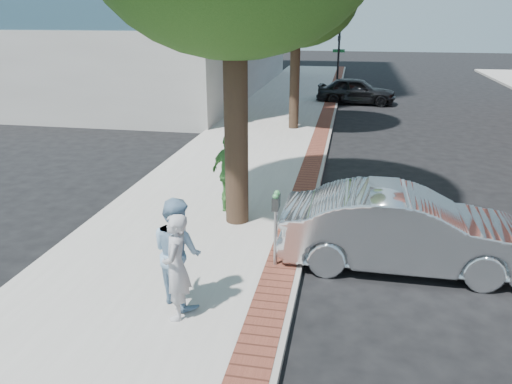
% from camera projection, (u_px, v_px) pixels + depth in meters
% --- Properties ---
extents(ground, '(120.00, 120.00, 0.00)m').
position_uv_depth(ground, '(246.00, 267.00, 9.71)').
color(ground, black).
rests_on(ground, ground).
extents(sidewalk, '(5.00, 60.00, 0.15)m').
position_uv_depth(sidewalk, '(251.00, 153.00, 17.34)').
color(sidewalk, '#9E9991').
rests_on(sidewalk, ground).
extents(brick_strip, '(0.60, 60.00, 0.01)m').
position_uv_depth(brick_strip, '(315.00, 154.00, 16.93)').
color(brick_strip, brown).
rests_on(brick_strip, sidewalk).
extents(curb, '(0.10, 60.00, 0.15)m').
position_uv_depth(curb, '(325.00, 157.00, 16.89)').
color(curb, gray).
rests_on(curb, ground).
extents(office_base, '(18.20, 22.20, 4.00)m').
position_uv_depth(office_base, '(117.00, 58.00, 31.67)').
color(office_base, gray).
rests_on(office_base, ground).
extents(signal_near, '(0.70, 0.15, 3.80)m').
position_uv_depth(signal_near, '(338.00, 57.00, 29.12)').
color(signal_near, black).
rests_on(signal_near, ground).
extents(parking_meter, '(0.12, 0.32, 1.47)m').
position_uv_depth(parking_meter, '(276.00, 213.00, 9.13)').
color(parking_meter, gray).
rests_on(parking_meter, sidewalk).
extents(person_gray, '(0.48, 0.67, 1.72)m').
position_uv_depth(person_gray, '(176.00, 267.00, 7.62)').
color(person_gray, '#A3A3A8').
rests_on(person_gray, sidewalk).
extents(person_officer, '(1.12, 1.09, 1.82)m').
position_uv_depth(person_officer, '(177.00, 251.00, 7.99)').
color(person_officer, '#7EA2C2').
rests_on(person_officer, sidewalk).
extents(person_green, '(1.21, 1.00, 1.93)m').
position_uv_depth(person_green, '(230.00, 174.00, 11.70)').
color(person_green, '#4A9242').
rests_on(person_green, sidewalk).
extents(sedan_silver, '(4.69, 1.64, 1.54)m').
position_uv_depth(sedan_silver, '(404.00, 229.00, 9.52)').
color(sedan_silver, silver).
rests_on(sedan_silver, ground).
extents(bg_car, '(4.27, 1.91, 1.42)m').
position_uv_depth(bg_car, '(356.00, 91.00, 26.96)').
color(bg_car, black).
rests_on(bg_car, ground).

